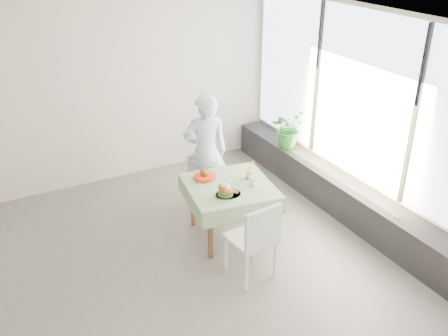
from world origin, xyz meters
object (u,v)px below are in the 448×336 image
main_dish (227,192)px  potted_plant (288,128)px  diner (206,152)px  cafe_table (229,204)px  chair_near (251,253)px  chair_far (206,191)px  juice_cup_orange (249,174)px

main_dish → potted_plant: size_ratio=0.56×
diner → main_dish: size_ratio=5.06×
diner → main_dish: (-0.23, -1.04, -0.05)m
cafe_table → chair_near: size_ratio=1.20×
chair_near → potted_plant: size_ratio=1.66×
diner → potted_plant: size_ratio=2.84×
chair_far → juice_cup_orange: size_ratio=2.88×
cafe_table → chair_far: (0.06, 0.81, -0.22)m
chair_near → main_dish: 0.79m
chair_far → main_dish: 1.20m
cafe_table → diner: bearing=84.9°
main_dish → potted_plant: bearing=36.2°
chair_far → juice_cup_orange: (0.24, -0.78, 0.56)m
main_dish → juice_cup_orange: bearing=28.9°
chair_far → potted_plant: 1.70m
main_dish → chair_far: bearing=77.8°
chair_near → main_dish: bearing=88.5°
cafe_table → chair_near: 0.88m
cafe_table → potted_plant: 2.01m
cafe_table → juice_cup_orange: (0.31, 0.03, 0.35)m
cafe_table → juice_cup_orange: 0.46m
chair_far → chair_near: (-0.24, -1.65, 0.06)m
main_dish → potted_plant: (1.81, 1.32, -0.00)m
cafe_table → chair_near: bearing=-101.9°
cafe_table → juice_cup_orange: size_ratio=4.30×
chair_near → diner: diner is taller
main_dish → juice_cup_orange: 0.53m
juice_cup_orange → chair_near: bearing=-118.9°
cafe_table → chair_near: (-0.18, -0.84, -0.16)m
diner → juice_cup_orange: (0.23, -0.78, -0.04)m
cafe_table → chair_far: chair_far is taller
chair_far → cafe_table: bearing=-94.5°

